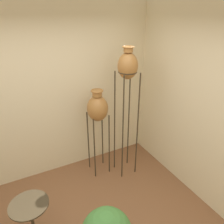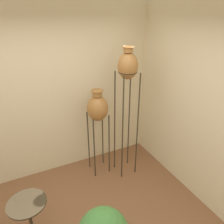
# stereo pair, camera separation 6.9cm
# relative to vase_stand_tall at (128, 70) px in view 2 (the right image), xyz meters

# --- Properties ---
(wall_back) EXTENTS (7.48, 0.06, 2.70)m
(wall_back) POSITION_rel_vase_stand_tall_xyz_m (-1.06, 0.62, -0.43)
(wall_back) COLOR beige
(wall_back) RESTS_ON ground_plane
(vase_stand_tall) EXTENTS (0.29, 0.29, 2.11)m
(vase_stand_tall) POSITION_rel_vase_stand_tall_xyz_m (0.00, 0.00, 0.00)
(vase_stand_tall) COLOR #382D1E
(vase_stand_tall) RESTS_ON ground_plane
(vase_stand_medium) EXTENTS (0.33, 0.33, 1.48)m
(vase_stand_medium) POSITION_rel_vase_stand_tall_xyz_m (-0.39, 0.21, -0.61)
(vase_stand_medium) COLOR #382D1E
(vase_stand_medium) RESTS_ON ground_plane
(side_table) EXTENTS (0.43, 0.43, 0.64)m
(side_table) POSITION_rel_vase_stand_tall_xyz_m (-1.62, -0.66, -1.32)
(side_table) COLOR #382D1E
(side_table) RESTS_ON ground_plane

